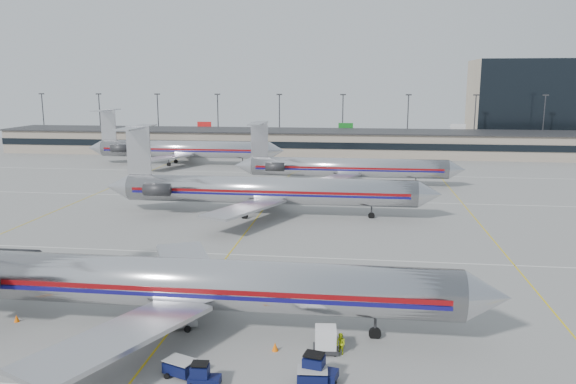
% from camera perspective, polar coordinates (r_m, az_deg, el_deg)
% --- Properties ---
extents(ground, '(260.00, 260.00, 0.00)m').
position_cam_1_polar(ground, '(52.86, -8.54, -9.51)').
color(ground, gray).
rests_on(ground, ground).
extents(apron_markings, '(160.00, 0.15, 0.02)m').
position_cam_1_polar(apron_markings, '(62.00, -6.03, -6.31)').
color(apron_markings, silver).
rests_on(apron_markings, ground).
extents(terminal, '(162.00, 17.00, 6.25)m').
position_cam_1_polar(terminal, '(146.97, 1.84, 5.10)').
color(terminal, gray).
rests_on(terminal, ground).
extents(light_mast_row, '(163.60, 0.40, 15.28)m').
position_cam_1_polar(light_mast_row, '(160.44, 2.33, 7.54)').
color(light_mast_row, '#38383D').
rests_on(light_mast_row, ground).
extents(distant_building, '(30.00, 20.00, 25.00)m').
position_cam_1_polar(distant_building, '(182.10, 22.86, 8.35)').
color(distant_building, tan).
rests_on(distant_building, ground).
extents(jet_foreground, '(47.97, 28.25, 12.56)m').
position_cam_1_polar(jet_foreground, '(43.89, -11.77, -8.92)').
color(jet_foreground, silver).
rests_on(jet_foreground, ground).
extents(jet_second_row, '(47.75, 28.11, 12.50)m').
position_cam_1_polar(jet_second_row, '(78.89, -2.63, 0.22)').
color(jet_second_row, silver).
rests_on(jet_second_row, ground).
extents(jet_third_row, '(41.77, 25.69, 11.42)m').
position_cam_1_polar(jet_third_row, '(102.53, 5.63, 2.53)').
color(jet_third_row, silver).
rests_on(jet_third_row, ground).
extents(jet_back_row, '(45.88, 28.22, 12.54)m').
position_cam_1_polar(jet_back_row, '(129.98, -10.85, 4.33)').
color(jet_back_row, silver).
rests_on(jet_back_row, ground).
extents(tug_center, '(2.01, 1.07, 1.60)m').
position_cam_1_polar(tug_center, '(36.66, -8.68, -18.02)').
color(tug_center, '#0A0F37').
rests_on(tug_center, ground).
extents(tug_right, '(2.52, 1.62, 1.89)m').
position_cam_1_polar(tug_right, '(36.81, 2.93, -17.53)').
color(tug_right, '#0A0F37').
rests_on(tug_right, ground).
extents(cart_inner, '(2.23, 1.89, 1.07)m').
position_cam_1_polar(cart_inner, '(38.25, -10.93, -17.05)').
color(cart_inner, '#0A0F37').
rests_on(cart_inner, ground).
extents(cart_outer, '(1.97, 1.42, 1.07)m').
position_cam_1_polar(cart_outer, '(36.61, 2.49, -18.22)').
color(cart_outer, '#0A0F37').
rests_on(cart_outer, ground).
extents(uld_container, '(1.86, 1.59, 1.84)m').
position_cam_1_polar(uld_container, '(40.34, 3.84, -14.74)').
color(uld_container, '#2D2D30').
rests_on(uld_container, ground).
extents(belt_loader, '(4.52, 2.71, 2.32)m').
position_cam_1_polar(belt_loader, '(44.74, -11.55, -12.68)').
color(belt_loader, '#999999').
rests_on(belt_loader, ground).
extents(ramp_worker_near, '(0.70, 0.63, 1.61)m').
position_cam_1_polar(ramp_worker_near, '(40.63, 3.74, -14.73)').
color(ramp_worker_near, '#91DB14').
rests_on(ramp_worker_near, ground).
extents(ramp_worker_far, '(0.93, 0.92, 1.52)m').
position_cam_1_polar(ramp_worker_far, '(40.23, 5.38, -15.11)').
color(ramp_worker_far, '#B0C812').
rests_on(ramp_worker_far, ground).
extents(cone_right, '(0.59, 0.59, 0.62)m').
position_cam_1_polar(cone_right, '(40.70, -1.32, -15.43)').
color(cone_right, '#FB6708').
rests_on(cone_right, ground).
extents(cone_left, '(0.54, 0.54, 0.57)m').
position_cam_1_polar(cone_left, '(49.89, -25.86, -11.47)').
color(cone_left, '#FB6708').
rests_on(cone_left, ground).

